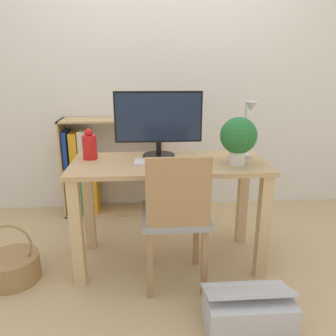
% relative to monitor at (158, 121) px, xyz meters
% --- Properties ---
extents(ground_plane, '(10.00, 10.00, 0.00)m').
position_rel_monitor_xyz_m(ground_plane, '(0.06, -0.14, -0.99)').
color(ground_plane, tan).
extents(wall_back, '(8.00, 0.05, 2.60)m').
position_rel_monitor_xyz_m(wall_back, '(0.06, 0.91, 0.31)').
color(wall_back, silver).
rests_on(wall_back, ground_plane).
extents(desk, '(1.28, 0.57, 0.74)m').
position_rel_monitor_xyz_m(desk, '(0.06, -0.14, -0.41)').
color(desk, tan).
rests_on(desk, ground_plane).
extents(monitor, '(0.59, 0.22, 0.45)m').
position_rel_monitor_xyz_m(monitor, '(0.00, 0.00, 0.00)').
color(monitor, black).
rests_on(monitor, desk).
extents(keyboard, '(0.34, 0.14, 0.02)m').
position_rel_monitor_xyz_m(keyboard, '(0.01, -0.16, -0.24)').
color(keyboard, silver).
rests_on(keyboard, desk).
extents(vase, '(0.10, 0.10, 0.21)m').
position_rel_monitor_xyz_m(vase, '(-0.47, -0.03, -0.16)').
color(vase, red).
rests_on(vase, desk).
extents(desk_lamp, '(0.10, 0.19, 0.39)m').
position_rel_monitor_xyz_m(desk_lamp, '(0.58, -0.11, -0.01)').
color(desk_lamp, '#B7B7BC').
rests_on(desk_lamp, desk).
extents(potted_plant, '(0.23, 0.23, 0.30)m').
position_rel_monitor_xyz_m(potted_plant, '(0.49, -0.23, -0.07)').
color(potted_plant, silver).
rests_on(potted_plant, desk).
extents(chair, '(0.40, 0.40, 0.88)m').
position_rel_monitor_xyz_m(chair, '(0.08, -0.43, -0.50)').
color(chair, gray).
rests_on(chair, ground_plane).
extents(bookshelf, '(0.92, 0.28, 0.90)m').
position_rel_monitor_xyz_m(bookshelf, '(-0.57, 0.74, -0.59)').
color(bookshelf, tan).
rests_on(bookshelf, ground_plane).
extents(basket, '(0.34, 0.34, 0.39)m').
position_rel_monitor_xyz_m(basket, '(-0.97, -0.30, -0.89)').
color(basket, '#997547').
rests_on(basket, ground_plane).
extents(storage_box, '(0.46, 0.30, 0.25)m').
position_rel_monitor_xyz_m(storage_box, '(0.43, -0.81, -0.88)').
color(storage_box, '#B2B2B7').
rests_on(storage_box, ground_plane).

